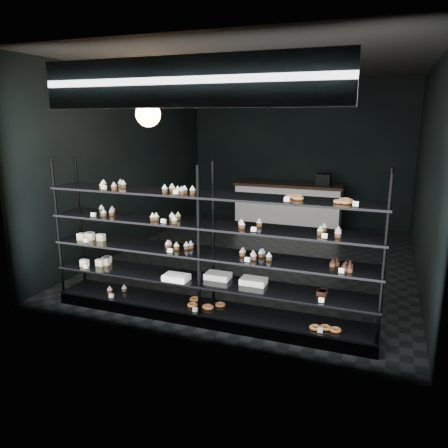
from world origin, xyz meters
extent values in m
cube|color=black|center=(0.00, 0.00, 0.01)|extent=(5.00, 6.00, 0.01)
cube|color=black|center=(0.00, 0.00, 3.20)|extent=(5.00, 6.00, 0.01)
cube|color=black|center=(0.00, 3.00, 1.60)|extent=(5.00, 0.01, 3.20)
cube|color=black|center=(0.00, -3.00, 1.60)|extent=(5.00, 0.01, 3.20)
cube|color=black|center=(-2.50, 0.00, 1.60)|extent=(0.01, 6.00, 3.20)
cube|color=black|center=(2.50, 0.00, 1.60)|extent=(0.01, 6.00, 3.20)
cube|color=black|center=(0.02, -2.45, 0.06)|extent=(4.00, 0.50, 0.12)
cylinder|color=black|center=(-1.95, -2.67, 0.99)|extent=(0.04, 0.04, 1.85)
cylinder|color=black|center=(-1.95, -2.23, 0.99)|extent=(0.04, 0.04, 1.85)
cylinder|color=black|center=(0.02, -2.67, 0.99)|extent=(0.04, 0.04, 1.85)
cylinder|color=black|center=(0.02, -2.23, 0.99)|extent=(0.04, 0.04, 1.85)
cylinder|color=black|center=(1.99, -2.67, 0.99)|extent=(0.04, 0.04, 1.85)
cylinder|color=black|center=(1.99, -2.23, 0.99)|extent=(0.04, 0.04, 1.85)
cube|color=black|center=(0.02, -2.45, 0.15)|extent=(4.00, 0.50, 0.03)
cube|color=black|center=(0.02, -2.45, 0.50)|extent=(4.00, 0.50, 0.02)
cube|color=black|center=(0.02, -2.45, 0.85)|extent=(4.00, 0.50, 0.02)
cube|color=black|center=(0.02, -2.45, 1.20)|extent=(4.00, 0.50, 0.02)
cube|color=black|center=(0.02, -2.45, 1.55)|extent=(4.00, 0.50, 0.02)
cube|color=white|center=(-1.23, -2.63, 1.59)|extent=(0.06, 0.04, 0.06)
cube|color=white|center=(-0.29, -2.63, 1.59)|extent=(0.06, 0.04, 0.06)
cube|color=white|center=(0.99, -2.63, 1.59)|extent=(0.05, 0.04, 0.06)
cube|color=white|center=(1.71, -2.63, 1.59)|extent=(0.06, 0.04, 0.06)
cube|color=white|center=(-1.44, -2.63, 1.24)|extent=(0.06, 0.04, 0.06)
cube|color=white|center=(-0.49, -2.63, 1.24)|extent=(0.05, 0.04, 0.06)
cube|color=white|center=(0.61, -2.63, 1.24)|extent=(0.05, 0.04, 0.06)
cube|color=white|center=(1.38, -2.63, 1.24)|extent=(0.06, 0.04, 0.06)
cube|color=white|center=(-1.53, -2.63, 0.89)|extent=(0.06, 0.04, 0.06)
cube|color=white|center=(-0.34, -2.63, 0.89)|extent=(0.06, 0.04, 0.06)
cube|color=white|center=(0.62, -2.63, 0.89)|extent=(0.05, 0.04, 0.06)
cube|color=white|center=(1.56, -2.63, 0.89)|extent=(0.06, 0.04, 0.06)
cube|color=white|center=(-1.55, -2.63, 0.54)|extent=(0.06, 0.04, 0.06)
cube|color=white|center=(1.45, -2.63, 0.54)|extent=(0.06, 0.04, 0.06)
cube|color=white|center=(-1.20, -2.63, 0.19)|extent=(0.06, 0.04, 0.06)
cube|color=white|center=(-0.04, -2.63, 0.19)|extent=(0.06, 0.04, 0.06)
cube|color=white|center=(1.39, -2.63, 0.19)|extent=(0.06, 0.04, 0.06)
cube|color=#0B1438|center=(0.00, -2.92, 2.75)|extent=(3.20, 0.04, 0.45)
cube|color=white|center=(0.00, -2.94, 2.75)|extent=(3.30, 0.02, 0.50)
cylinder|color=black|center=(-1.23, -1.52, 2.90)|extent=(0.01, 0.01, 0.56)
sphere|color=#F49E55|center=(-1.23, -1.52, 2.45)|extent=(0.34, 0.34, 0.34)
cube|color=white|center=(-0.08, 2.50, 0.46)|extent=(2.31, 0.60, 0.92)
cube|color=black|center=(-0.08, 2.50, 0.95)|extent=(2.40, 0.65, 0.06)
cube|color=black|center=(0.67, 2.50, 1.10)|extent=(0.30, 0.30, 0.25)
camera|label=1|loc=(1.94, -6.99, 2.41)|focal=35.00mm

